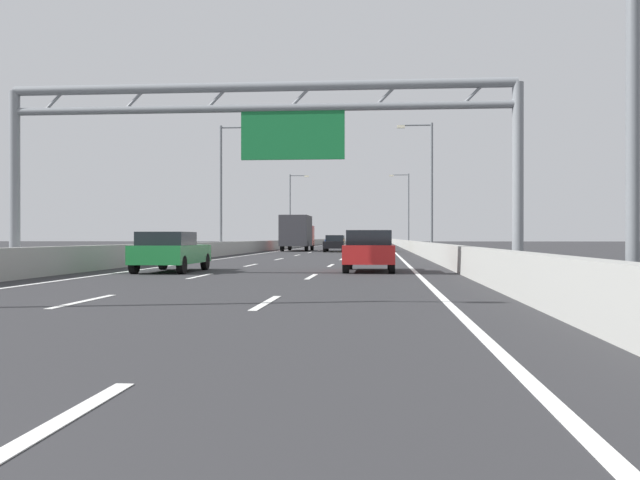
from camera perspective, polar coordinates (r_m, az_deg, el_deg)
ground_plane at (r=100.92m, az=2.57°, el=-0.51°), size 260.00×260.00×0.00m
lane_dash_left_1 at (r=14.57m, az=-18.53°, el=-4.71°), size 0.16×3.00×0.01m
lane_dash_left_2 at (r=23.09m, az=-9.63°, el=-2.89°), size 0.16×3.00×0.01m
lane_dash_left_3 at (r=31.88m, az=-5.59°, el=-2.04°), size 0.16×3.00×0.01m
lane_dash_left_4 at (r=40.76m, az=-3.31°, el=-1.55°), size 0.16×3.00×0.01m
lane_dash_left_5 at (r=49.68m, az=-1.84°, el=-1.24°), size 0.16×3.00×0.01m
lane_dash_left_6 at (r=58.63m, az=-0.82°, el=-1.02°), size 0.16×3.00×0.01m
lane_dash_left_7 at (r=67.59m, az=-0.07°, el=-0.85°), size 0.16×3.00×0.01m
lane_dash_left_8 at (r=76.56m, az=0.50°, el=-0.73°), size 0.16×3.00×0.01m
lane_dash_left_9 at (r=85.53m, az=0.95°, el=-0.63°), size 0.16×3.00×0.01m
lane_dash_left_10 at (r=94.51m, az=1.32°, el=-0.55°), size 0.16×3.00×0.01m
lane_dash_left_11 at (r=103.50m, az=1.62°, el=-0.49°), size 0.16×3.00×0.01m
lane_dash_left_12 at (r=112.49m, az=1.88°, el=-0.43°), size 0.16×3.00×0.01m
lane_dash_left_13 at (r=121.47m, az=2.10°, el=-0.39°), size 0.16×3.00×0.01m
lane_dash_left_14 at (r=130.46m, az=2.28°, el=-0.35°), size 0.16×3.00×0.01m
lane_dash_left_15 at (r=139.46m, az=2.45°, el=-0.31°), size 0.16×3.00×0.01m
lane_dash_left_16 at (r=148.45m, az=2.59°, el=-0.28°), size 0.16×3.00×0.01m
lane_dash_left_17 at (r=157.44m, az=2.72°, el=-0.25°), size 0.16×3.00×0.01m
lane_dash_right_0 at (r=4.99m, az=-21.61°, el=-14.25°), size 0.16×3.00×0.01m
lane_dash_right_1 at (r=13.56m, az=-4.36°, el=-5.07°), size 0.16×3.00×0.01m
lane_dash_right_2 at (r=22.47m, az=-0.70°, el=-2.98°), size 0.16×3.00×0.01m
lane_dash_right_3 at (r=31.43m, az=0.88°, el=-2.07°), size 0.16×3.00×0.01m
lane_dash_right_4 at (r=40.41m, az=1.75°, el=-1.57°), size 0.16×3.00×0.01m
lane_dash_right_5 at (r=49.39m, az=2.31°, el=-1.24°), size 0.16×3.00×0.01m
lane_dash_right_6 at (r=58.38m, az=2.70°, el=-1.02°), size 0.16×3.00×0.01m
lane_dash_right_7 at (r=67.38m, az=2.98°, el=-0.86°), size 0.16×3.00×0.01m
lane_dash_right_8 at (r=76.37m, az=3.20°, el=-0.73°), size 0.16×3.00×0.01m
lane_dash_right_9 at (r=85.37m, az=3.37°, el=-0.64°), size 0.16×3.00×0.01m
lane_dash_right_10 at (r=94.36m, az=3.50°, el=-0.56°), size 0.16×3.00×0.01m
lane_dash_right_11 at (r=103.36m, az=3.62°, el=-0.49°), size 0.16×3.00×0.01m
lane_dash_right_12 at (r=112.36m, az=3.71°, el=-0.43°), size 0.16×3.00×0.01m
lane_dash_right_13 at (r=121.36m, az=3.79°, el=-0.39°), size 0.16×3.00×0.01m
lane_dash_right_14 at (r=130.35m, az=3.86°, el=-0.35°), size 0.16×3.00×0.01m
lane_dash_right_15 at (r=139.35m, az=3.93°, el=-0.31°), size 0.16×3.00×0.01m
lane_dash_right_16 at (r=148.35m, az=3.98°, el=-0.28°), size 0.16×3.00×0.01m
lane_dash_right_17 at (r=157.35m, az=4.03°, el=-0.25°), size 0.16×3.00×0.01m
edge_line_left at (r=89.32m, az=-1.10°, el=-0.60°), size 0.16×176.00×0.01m
edge_line_right at (r=88.85m, az=5.65°, el=-0.60°), size 0.16×176.00×0.01m
barrier_left at (r=111.36m, az=-0.78°, el=-0.20°), size 0.45×220.00×0.95m
barrier_right at (r=110.87m, az=6.33°, el=-0.20°), size 0.45×220.00×0.95m
sign_gantry at (r=23.52m, az=-4.63°, el=9.05°), size 17.06×0.36×6.36m
streetlamp_left_mid at (r=52.64m, az=-7.76°, el=4.72°), size 2.58×0.28×9.50m
streetlamp_right_mid at (r=51.50m, az=8.74°, el=4.82°), size 2.58×0.28×9.50m
streetlamp_left_far at (r=92.41m, az=-2.29°, el=2.77°), size 2.58×0.28×9.50m
streetlamp_right_far at (r=91.77m, az=7.01°, el=2.79°), size 2.58×0.28×9.50m
black_car at (r=61.44m, az=1.21°, el=-0.28°), size 1.77×4.25×1.46m
orange_car at (r=111.87m, az=4.56°, el=-0.06°), size 1.88×4.37×1.44m
yellow_car at (r=62.35m, az=4.29°, el=-0.27°), size 1.72×4.20×1.42m
green_car at (r=26.24m, az=-11.97°, el=-0.88°), size 1.89×4.34×1.45m
red_car at (r=26.04m, az=4.00°, el=-0.85°), size 1.82×4.13×1.51m
blue_car at (r=110.86m, az=0.93°, el=-0.06°), size 1.76×4.41×1.47m
white_car at (r=82.37m, az=4.49°, el=-0.15°), size 1.76×4.59×1.48m
box_truck at (r=65.66m, az=-1.86°, el=0.63°), size 2.48×7.69×3.26m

